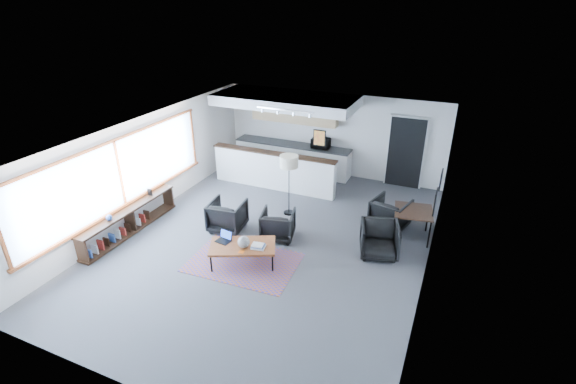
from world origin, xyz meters
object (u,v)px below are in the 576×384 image
at_px(microwave, 321,142).
at_px(ceramic_pot, 244,242).
at_px(armchair_left, 227,214).
at_px(floor_lamp, 289,164).
at_px(dining_chair_near, 379,241).
at_px(laptop, 225,238).
at_px(dining_chair_far, 390,214).
at_px(book_stack, 258,246).
at_px(dining_table, 413,213).
at_px(armchair_right, 278,223).
at_px(coffee_table, 243,246).

bearing_deg(microwave, ceramic_pot, -91.68).
xyz_separation_m(armchair_left, microwave, (0.95, 4.08, 0.70)).
height_order(floor_lamp, dining_chair_near, floor_lamp).
distance_m(laptop, dining_chair_far, 4.12).
xyz_separation_m(book_stack, dining_chair_far, (2.25, 2.75, -0.13)).
height_order(armchair_left, floor_lamp, floor_lamp).
bearing_deg(dining_chair_near, dining_table, 45.41).
distance_m(floor_lamp, microwave, 2.74).
bearing_deg(ceramic_pot, microwave, 91.69).
bearing_deg(laptop, microwave, 94.09).
bearing_deg(laptop, ceramic_pot, -0.09).
relative_size(armchair_right, microwave, 1.38).
height_order(coffee_table, book_stack, book_stack).
bearing_deg(dining_chair_far, floor_lamp, 21.88).
bearing_deg(armchair_left, dining_chair_far, -161.94).
distance_m(coffee_table, dining_chair_near, 3.01).
xyz_separation_m(coffee_table, ceramic_pot, (0.07, -0.06, 0.16)).
bearing_deg(dining_chair_near, dining_chair_far, 74.08).
bearing_deg(dining_chair_near, laptop, -170.63).
distance_m(coffee_table, ceramic_pot, 0.18).
bearing_deg(coffee_table, dining_table, 13.96).
bearing_deg(armchair_right, dining_chair_near, 172.24).
bearing_deg(ceramic_pot, laptop, 171.89).
height_order(ceramic_pot, floor_lamp, floor_lamp).
xyz_separation_m(laptop, floor_lamp, (0.46, 2.45, 0.90)).
distance_m(coffee_table, armchair_left, 1.52).
relative_size(laptop, microwave, 0.61).
distance_m(ceramic_pot, armchair_left, 1.62).
xyz_separation_m(laptop, dining_chair_near, (3.06, 1.48, -0.16)).
distance_m(ceramic_pot, dining_chair_near, 2.99).
distance_m(laptop, dining_table, 4.39).
height_order(dining_table, dining_chair_near, dining_table).
bearing_deg(floor_lamp, coffee_table, -90.38).
xyz_separation_m(book_stack, dining_table, (2.81, 2.48, 0.17)).
distance_m(ceramic_pot, book_stack, 0.32).
height_order(coffee_table, dining_chair_far, dining_chair_far).
distance_m(armchair_right, dining_chair_far, 2.81).
xyz_separation_m(coffee_table, dining_table, (3.16, 2.52, 0.24)).
relative_size(floor_lamp, microwave, 2.92).
relative_size(coffee_table, laptop, 4.58).
bearing_deg(microwave, armchair_left, -106.53).
distance_m(laptop, armchair_left, 1.25).
bearing_deg(armchair_left, ceramic_pot, 126.77).
relative_size(dining_table, dining_chair_far, 1.37).
distance_m(dining_table, dining_chair_far, 0.69).
xyz_separation_m(armchair_left, dining_chair_far, (3.64, 1.68, -0.06)).
relative_size(book_stack, floor_lamp, 0.19).
relative_size(coffee_table, ceramic_pot, 6.19).
xyz_separation_m(coffee_table, floor_lamp, (0.02, 2.47, 1.00)).
relative_size(armchair_left, dining_chair_far, 1.16).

